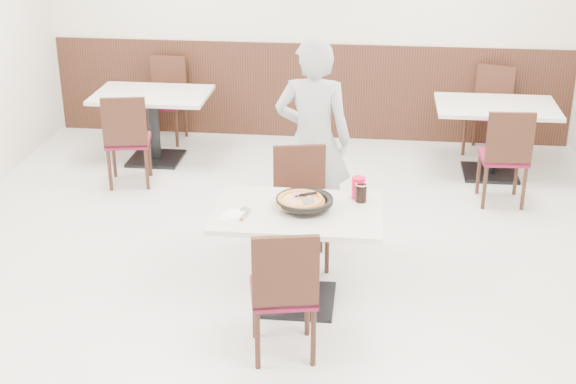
# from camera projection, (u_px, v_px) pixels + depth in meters

# --- Properties ---
(floor) EXTENTS (7.00, 7.00, 0.00)m
(floor) POSITION_uv_depth(u_px,v_px,m) (268.00, 283.00, 6.24)
(floor) COLOR #BABAB4
(floor) RESTS_ON ground
(wall_back) EXTENTS (6.00, 0.04, 2.80)m
(wall_back) POSITION_uv_depth(u_px,v_px,m) (309.00, 16.00, 8.89)
(wall_back) COLOR beige
(wall_back) RESTS_ON floor
(wainscot_back) EXTENTS (5.90, 0.03, 1.10)m
(wainscot_back) POSITION_uv_depth(u_px,v_px,m) (308.00, 91.00, 9.20)
(wainscot_back) COLOR black
(wainscot_back) RESTS_ON floor
(main_table) EXTENTS (1.23, 0.85, 0.75)m
(main_table) POSITION_uv_depth(u_px,v_px,m) (297.00, 257.00, 5.83)
(main_table) COLOR beige
(main_table) RESTS_ON floor
(chair_near) EXTENTS (0.49, 0.49, 0.95)m
(chair_near) POSITION_uv_depth(u_px,v_px,m) (283.00, 289.00, 5.21)
(chair_near) COLOR black
(chair_near) RESTS_ON floor
(chair_far) EXTENTS (0.50, 0.50, 0.95)m
(chair_far) POSITION_uv_depth(u_px,v_px,m) (302.00, 210.00, 6.35)
(chair_far) COLOR black
(chair_far) RESTS_ON floor
(trivet) EXTENTS (0.11, 0.11, 0.04)m
(trivet) POSITION_uv_depth(u_px,v_px,m) (303.00, 207.00, 5.70)
(trivet) COLOR black
(trivet) RESTS_ON main_table
(pizza_pan) EXTENTS (0.35, 0.35, 0.01)m
(pizza_pan) POSITION_uv_depth(u_px,v_px,m) (305.00, 204.00, 5.68)
(pizza_pan) COLOR black
(pizza_pan) RESTS_ON trivet
(pizza) EXTENTS (0.36, 0.36, 0.02)m
(pizza) POSITION_uv_depth(u_px,v_px,m) (300.00, 202.00, 5.67)
(pizza) COLOR #BD7A32
(pizza) RESTS_ON pizza_pan
(pizza_server) EXTENTS (0.09, 0.10, 0.00)m
(pizza_server) POSITION_uv_depth(u_px,v_px,m) (309.00, 201.00, 5.60)
(pizza_server) COLOR silver
(pizza_server) RESTS_ON pizza
(napkin) EXTENTS (0.16, 0.16, 0.00)m
(napkin) POSITION_uv_depth(u_px,v_px,m) (231.00, 216.00, 5.58)
(napkin) COLOR white
(napkin) RESTS_ON main_table
(side_plate) EXTENTS (0.17, 0.17, 0.01)m
(side_plate) POSITION_uv_depth(u_px,v_px,m) (234.00, 215.00, 5.59)
(side_plate) COLOR white
(side_plate) RESTS_ON napkin
(fork) EXTENTS (0.05, 0.16, 0.00)m
(fork) POSITION_uv_depth(u_px,v_px,m) (245.00, 214.00, 5.58)
(fork) COLOR silver
(fork) RESTS_ON side_plate
(cola_glass) EXTENTS (0.08, 0.08, 0.13)m
(cola_glass) POSITION_uv_depth(u_px,v_px,m) (361.00, 193.00, 5.80)
(cola_glass) COLOR black
(cola_glass) RESTS_ON main_table
(red_cup) EXTENTS (0.10, 0.10, 0.16)m
(red_cup) POSITION_uv_depth(u_px,v_px,m) (358.00, 188.00, 5.85)
(red_cup) COLOR red
(red_cup) RESTS_ON main_table
(diner_person) EXTENTS (0.65, 0.44, 1.75)m
(diner_person) POSITION_uv_depth(u_px,v_px,m) (313.00, 141.00, 6.66)
(diner_person) COLOR #A0A2A6
(diner_person) RESTS_ON floor
(bg_table_left) EXTENTS (1.26, 0.89, 0.75)m
(bg_table_left) POSITION_uv_depth(u_px,v_px,m) (154.00, 127.00, 8.56)
(bg_table_left) COLOR beige
(bg_table_left) RESTS_ON floor
(bg_chair_left_near) EXTENTS (0.49, 0.49, 0.95)m
(bg_chair_left_near) POSITION_uv_depth(u_px,v_px,m) (128.00, 138.00, 7.92)
(bg_chair_left_near) COLOR black
(bg_chair_left_near) RESTS_ON floor
(bg_chair_left_far) EXTENTS (0.45, 0.45, 0.95)m
(bg_chair_left_far) POSITION_uv_depth(u_px,v_px,m) (165.00, 101.00, 9.10)
(bg_chair_left_far) COLOR black
(bg_chair_left_far) RESTS_ON floor
(bg_table_right) EXTENTS (1.24, 0.87, 0.75)m
(bg_table_right) POSITION_uv_depth(u_px,v_px,m) (493.00, 140.00, 8.18)
(bg_table_right) COLOR beige
(bg_table_right) RESTS_ON floor
(bg_chair_right_near) EXTENTS (0.44, 0.44, 0.95)m
(bg_chair_right_near) POSITION_uv_depth(u_px,v_px,m) (504.00, 155.00, 7.50)
(bg_chair_right_near) COLOR black
(bg_chair_right_near) RESTS_ON floor
(bg_chair_right_far) EXTENTS (0.55, 0.55, 0.95)m
(bg_chair_right_far) POSITION_uv_depth(u_px,v_px,m) (488.00, 112.00, 8.72)
(bg_chair_right_far) COLOR black
(bg_chair_right_far) RESTS_ON floor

